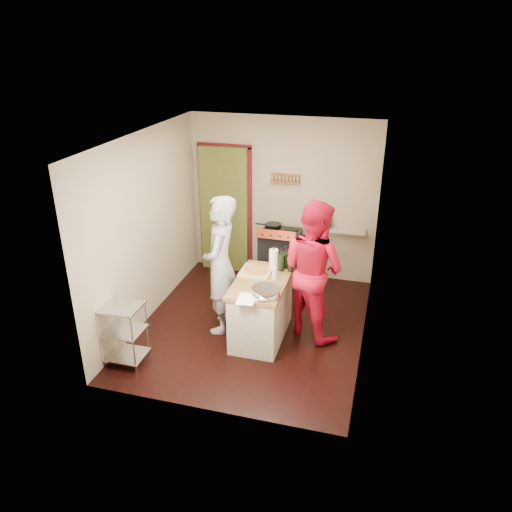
# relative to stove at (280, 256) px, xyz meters

# --- Properties ---
(floor) EXTENTS (3.50, 3.50, 0.00)m
(floor) POSITION_rel_stove_xyz_m (-0.05, -1.42, -0.45)
(floor) COLOR black
(floor) RESTS_ON ground
(back_wall) EXTENTS (3.00, 0.44, 2.60)m
(back_wall) POSITION_rel_stove_xyz_m (-0.69, 0.36, 0.68)
(back_wall) COLOR tan
(back_wall) RESTS_ON ground
(left_wall) EXTENTS (0.04, 3.50, 2.60)m
(left_wall) POSITION_rel_stove_xyz_m (-1.55, -1.42, 0.85)
(left_wall) COLOR tan
(left_wall) RESTS_ON ground
(right_wall) EXTENTS (0.04, 3.50, 2.60)m
(right_wall) POSITION_rel_stove_xyz_m (1.45, -1.42, 0.85)
(right_wall) COLOR tan
(right_wall) RESTS_ON ground
(ceiling) EXTENTS (3.00, 3.50, 0.02)m
(ceiling) POSITION_rel_stove_xyz_m (-0.05, -1.42, 2.16)
(ceiling) COLOR white
(ceiling) RESTS_ON back_wall
(stove) EXTENTS (0.60, 0.63, 1.00)m
(stove) POSITION_rel_stove_xyz_m (0.00, 0.00, 0.00)
(stove) COLOR black
(stove) RESTS_ON ground
(wire_shelving) EXTENTS (0.48, 0.40, 0.80)m
(wire_shelving) POSITION_rel_stove_xyz_m (-1.33, -2.62, -0.01)
(wire_shelving) COLOR silver
(wire_shelving) RESTS_ON ground
(island) EXTENTS (0.68, 1.24, 1.15)m
(island) POSITION_rel_stove_xyz_m (0.14, -1.64, 0.00)
(island) COLOR beige
(island) RESTS_ON ground
(person_stripe) EXTENTS (0.53, 0.74, 1.89)m
(person_stripe) POSITION_rel_stove_xyz_m (-0.44, -1.56, 0.50)
(person_stripe) COLOR silver
(person_stripe) RESTS_ON ground
(person_red) EXTENTS (1.15, 1.08, 1.87)m
(person_red) POSITION_rel_stove_xyz_m (0.74, -1.33, 0.49)
(person_red) COLOR #BA0C28
(person_red) RESTS_ON ground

